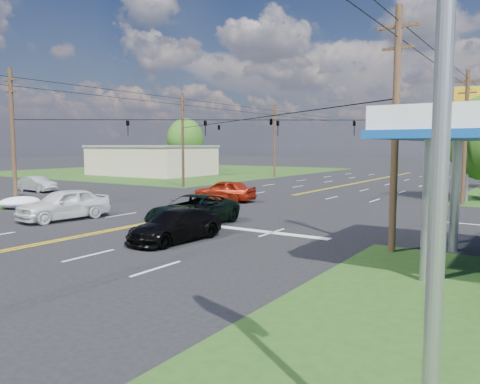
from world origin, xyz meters
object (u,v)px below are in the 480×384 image
Objects in this scene: pole_nw at (183,139)px; tree_far_l at (185,140)px; retail_nw at (152,161)px; pole_left_far at (275,139)px; pickup_dkgreen at (193,210)px; pole_se at (395,127)px; pickup_white at (64,204)px; pole_sw at (13,135)px; sedan_silver at (37,184)px; pole_ne at (465,136)px; suv_black at (176,225)px.

pole_nw is 1.09× the size of tree_far_l.
retail_nw is at bearing -78.69° from tree_far_l.
pole_left_far is at bearing 19.44° from retail_nw.
pole_se is at bearing -6.31° from pickup_dkgreen.
tree_far_l is 53.40m from pickup_dkgreen.
pickup_white is at bearing -78.28° from pole_left_far.
pickup_dkgreen is at bearing 1.84° from pole_sw.
tree_far_l is (-2.00, 10.00, 3.19)m from retail_nw.
retail_nw is at bearing 133.27° from pickup_dkgreen.
pole_se is 35.10m from sedan_silver.
pole_ne is at bearing -71.84° from sedan_silver.
suv_black is (36.38, -44.01, -4.49)m from tree_far_l.
pickup_white is (8.08, -1.97, -4.03)m from pole_sw.
pickup_dkgreen is 24.54m from sedan_silver.
pickup_dkgreen is (34.53, -40.50, -4.38)m from tree_far_l.
tree_far_l is at bearing 168.11° from pole_left_far.
suv_black is at bearing -50.39° from pole_nw.
suv_black is (34.38, -34.01, -1.30)m from retail_nw.
pole_se is 31.62m from pole_nw.
retail_nw is 35.48m from pole_sw.
pickup_dkgreen is (15.53, -17.50, -4.10)m from pole_nw.
sedan_silver is at bearing -69.78° from retail_nw.
pole_ne is (26.00, 0.00, 0.00)m from pole_nw.
tree_far_l is 1.80× the size of suv_black.
pole_se is (43.00, -31.00, 2.92)m from retail_nw.
pole_sw is (17.00, -31.00, 2.92)m from retail_nw.
pole_se is 18.47m from pickup_white.
sedan_silver is at bearing 157.75° from pickup_white.
pole_se reaches higher than retail_nw.
pickup_dkgreen is at bearing -120.89° from pole_ne.
pickup_dkgreen is (15.53, 0.50, -4.10)m from pole_sw.
retail_nw is 3.31× the size of suv_black.
pole_sw reaches higher than pickup_white.
pole_left_far is 1.15× the size of tree_far_l.
retail_nw reaches higher than sedan_silver.
pole_nw is 21.92m from pickup_white.
pole_left_far is 43.85m from suv_black.
retail_nw is 45.02m from pole_ne.
pole_sw is 9.24m from pickup_white.
pole_se is at bearing -34.70° from pole_nw.
pole_se is 1.00× the size of pole_nw.
pole_sw is 0.95× the size of pole_left_far.
pole_se reaches higher than pickup_white.
pole_sw is at bearing -90.00° from pole_left_far.
pickup_dkgreen is at bearing -105.02° from sedan_silver.
pole_ne is at bearing -27.07° from tree_far_l.
sedan_silver is at bearing 139.49° from pole_sw.
suv_black is at bearing -50.42° from tree_far_l.
pickup_white is at bearing 177.31° from suv_black.
pickup_dkgreen is (-10.47, -17.50, -4.10)m from pole_ne.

